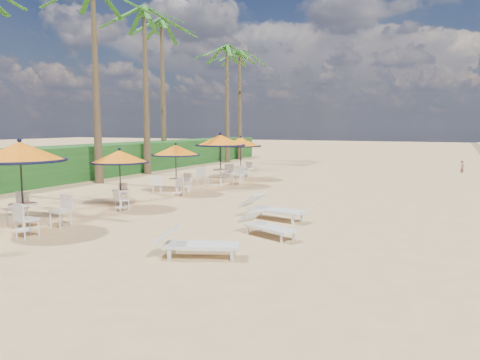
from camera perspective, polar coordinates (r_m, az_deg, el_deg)
The scene contains 16 objects.
ground at distance 11.39m, azimuth -5.01°, elevation -8.17°, with size 160.00×160.00×0.00m, color tan.
scrub_hedge at distance 28.05m, azimuth -17.91°, elevation 2.22°, with size 3.00×40.00×1.80m, color #194716.
station_0 at distance 14.20m, azimuth -24.99°, elevation 1.90°, with size 2.47×2.47×2.58m.
station_1 at distance 17.03m, azimuth -14.45°, elevation 2.14°, with size 2.05×2.05×2.14m.
station_2 at distance 20.23m, azimuth -7.84°, elevation 2.87°, with size 2.09×2.09×2.18m.
station_3 at distance 22.91m, azimuth -2.35°, elevation 4.09°, with size 2.47×2.59×2.58m.
station_4 at distance 25.53m, azimuth 0.03°, elevation 4.19°, with size 2.28×2.36×2.38m.
lounger_near at distance 10.48m, azimuth -5.77°, elevation -7.64°, with size 2.03×1.27×0.70m.
lounger_mid at distance 12.42m, azimuth 3.08°, elevation -5.48°, with size 1.86×1.24×0.64m.
lounger_far at distance 14.63m, azimuth 3.69°, elevation -3.40°, with size 2.22×1.08×0.76m.
palm_3 at distance 25.34m, azimuth -17.47°, elevation 19.91°, with size 5.00×5.00×9.68m.
palm_4 at distance 29.25m, azimuth -11.59°, elevation 18.29°, with size 5.00×5.00×9.71m.
palm_5 at distance 34.39m, azimuth -9.51°, elevation 17.32°, with size 5.00×5.00×10.19m.
palm_6 at distance 37.55m, azimuth -1.59°, elevation 14.86°, with size 5.00×5.00×9.06m.
palm_7 at distance 40.85m, azimuth -0.04°, elevation 14.40°, with size 5.00×5.00×9.21m.
person at distance 31.21m, azimuth 25.47°, elevation 1.47°, with size 0.32×0.21×0.88m, color #885845.
Camera 1 is at (5.50, -9.54, 2.91)m, focal length 35.00 mm.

